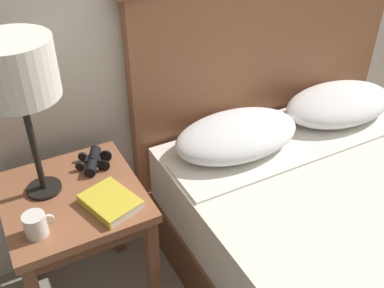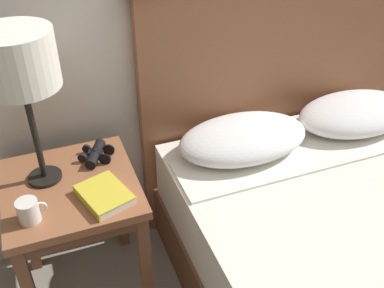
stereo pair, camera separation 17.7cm
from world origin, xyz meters
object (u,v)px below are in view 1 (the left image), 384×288
Objects in this scene: table_lamp at (15,72)px; coffee_mug at (36,225)px; nightstand at (75,212)px; binoculars_pair at (93,161)px; book_on_nightstand at (110,202)px.

table_lamp is 5.84× the size of coffee_mug.
coffee_mug is at bearing -135.90° from nightstand.
table_lamp reaches higher than coffee_mug.
table_lamp is (-0.08, 0.07, 0.58)m from nightstand.
nightstand is 6.18× the size of coffee_mug.
binoculars_pair is (0.13, 0.13, 0.12)m from nightstand.
book_on_nightstand is 2.31× the size of coffee_mug.
nightstand is at bearing 44.10° from coffee_mug.
table_lamp is 0.50m from coffee_mug.
table_lamp reaches higher than binoculars_pair.
nightstand is 3.92× the size of binoculars_pair.
table_lamp is at bearing -164.37° from binoculars_pair.
book_on_nightstand is (0.19, -0.20, -0.47)m from table_lamp.
nightstand is 0.59m from table_lamp.
coffee_mug is (-0.15, -0.15, 0.14)m from nightstand.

